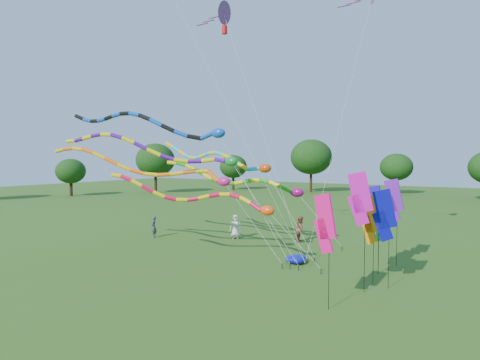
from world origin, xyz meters
The scene contains 20 objects.
ground centered at (0.00, 0.00, 0.00)m, with size 160.00×160.00×0.00m, color #245215.
tree_ring centered at (3.03, -3.93, 5.61)m, with size 113.85×122.84×9.69m.
tube_kite_red centered at (-2.57, 1.89, 3.82)m, with size 11.84×3.55×5.73m.
tube_kite_orange centered at (-6.36, 1.44, 5.51)m, with size 14.89×3.57×7.48m.
tube_kite_purple centered at (-5.58, 1.27, 6.56)m, with size 14.82×3.62×8.30m.
tube_kite_blue centered at (-6.94, 2.18, 8.21)m, with size 16.13×1.94×9.84m.
tube_kite_cyan centered at (-4.95, 6.62, 6.05)m, with size 13.75×2.77×7.94m.
tube_kite_green centered at (-4.02, 8.52, 4.41)m, with size 13.70×1.56×6.48m.
delta_kite_high_a centered at (-3.79, 5.18, 15.46)m, with size 8.56×1.96×16.67m.
banner_pole_green centered at (5.94, 5.18, 2.86)m, with size 1.16×0.14×4.12m.
banner_pole_magenta_a centered at (5.49, -1.10, 3.45)m, with size 1.12×0.47×4.71m.
banner_pole_magenta_b centered at (6.13, 1.61, 4.26)m, with size 1.15×0.32×5.53m.
banner_pole_blue_a centered at (5.99, 5.10, 3.44)m, with size 1.10×0.53×4.70m.
banner_pole_orange centered at (6.17, 3.28, 3.12)m, with size 1.09×0.54×4.38m.
banner_pole_violet centered at (6.47, 7.25, 3.71)m, with size 1.16×0.25×4.98m.
banner_pole_blue_b centered at (6.96, 2.73, 3.45)m, with size 1.09×0.56×4.71m.
blue_nylon_heap centered at (2.00, 5.06, 0.22)m, with size 1.54×1.15×0.52m.
person_a centered at (-5.30, 8.96, 0.91)m, with size 0.89×0.58×1.83m, color silver.
person_b centered at (-10.88, 5.94, 0.83)m, with size 0.60×0.40×1.65m, color #3A4251.
person_c centered at (-0.61, 10.53, 0.93)m, with size 0.91×0.71×1.86m, color #9C4738.
Camera 1 is at (11.15, -16.53, 6.07)m, focal length 30.00 mm.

